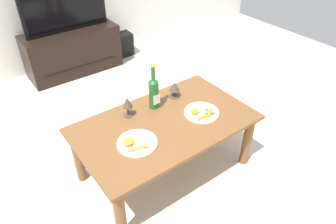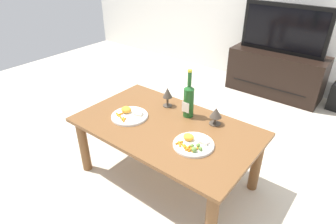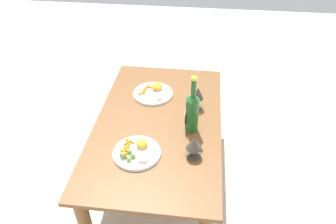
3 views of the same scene
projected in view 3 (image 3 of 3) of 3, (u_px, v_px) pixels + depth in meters
name	position (u px, v px, depth m)	size (l,w,h in m)	color
ground_plane	(160.00, 174.00, 2.19)	(6.40, 6.40, 0.00)	beige
dining_table	(158.00, 132.00, 1.94)	(1.25, 0.74, 0.47)	brown
wine_bottle	(192.00, 111.00, 1.76)	(0.07, 0.08, 0.36)	#1E5923
goblet_left	(198.00, 94.00, 1.94)	(0.07, 0.07, 0.15)	#473D33
goblet_right	(194.00, 144.00, 1.63)	(0.08, 0.08, 0.13)	#473D33
dinner_plate_left	(154.00, 92.00, 2.11)	(0.26, 0.26, 0.05)	white
dinner_plate_right	(137.00, 152.00, 1.68)	(0.26, 0.26, 0.05)	white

